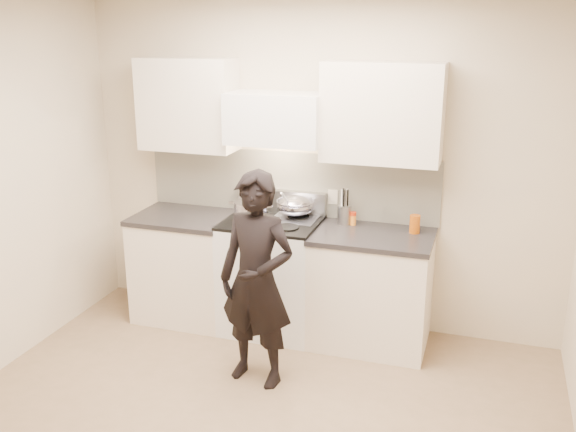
{
  "coord_description": "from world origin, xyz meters",
  "views": [
    {
      "loc": [
        1.34,
        -3.22,
        2.51
      ],
      "look_at": [
        -0.04,
        1.05,
        1.12
      ],
      "focal_mm": 40.0,
      "sensor_mm": 36.0,
      "label": 1
    }
  ],
  "objects": [
    {
      "name": "counter_right",
      "position": [
        0.53,
        1.43,
        0.46
      ],
      "size": [
        0.92,
        0.67,
        0.92
      ],
      "color": "silver",
      "rests_on": "ground"
    },
    {
      "name": "person",
      "position": [
        -0.13,
        0.62,
        0.77
      ],
      "size": [
        0.61,
        0.45,
        1.54
      ],
      "primitive_type": "imported",
      "rotation": [
        0.0,
        0.0,
        -0.16
      ],
      "color": "black",
      "rests_on": "ground"
    },
    {
      "name": "counter_left",
      "position": [
        -1.08,
        1.43,
        0.46
      ],
      "size": [
        0.82,
        0.67,
        0.92
      ],
      "color": "silver",
      "rests_on": "ground"
    },
    {
      "name": "spice_jar",
      "position": [
        0.33,
        1.59,
        0.97
      ],
      "size": [
        0.05,
        0.05,
        0.11
      ],
      "color": "orange",
      "rests_on": "counter_right"
    },
    {
      "name": "stove",
      "position": [
        -0.3,
        1.42,
        0.47
      ],
      "size": [
        0.76,
        0.65,
        0.96
      ],
      "color": "white",
      "rests_on": "ground"
    },
    {
      "name": "oil_glass",
      "position": [
        0.83,
        1.54,
        0.99
      ],
      "size": [
        0.08,
        0.08,
        0.14
      ],
      "color": "#A74A0A",
      "rests_on": "counter_right"
    },
    {
      "name": "stock_pot",
      "position": [
        -0.42,
        1.28,
        1.05
      ],
      "size": [
        0.37,
        0.26,
        0.17
      ],
      "color": "#A8A6BA",
      "rests_on": "stove"
    },
    {
      "name": "ground_plane",
      "position": [
        0.0,
        0.0,
        0.0
      ],
      "size": [
        4.0,
        4.0,
        0.0
      ],
      "primitive_type": "plane",
      "color": "#866A4F"
    },
    {
      "name": "utensil_crock",
      "position": [
        0.26,
        1.59,
        1.01
      ],
      "size": [
        0.11,
        0.11,
        0.29
      ],
      "color": "#A0A0A0",
      "rests_on": "counter_right"
    },
    {
      "name": "room_shell",
      "position": [
        -0.06,
        0.37,
        1.6
      ],
      "size": [
        4.04,
        3.54,
        2.7
      ],
      "color": "beige",
      "rests_on": "ground"
    },
    {
      "name": "wok",
      "position": [
        -0.14,
        1.57,
        1.04
      ],
      "size": [
        0.32,
        0.39,
        0.25
      ],
      "color": "#A8A6BA",
      "rests_on": "stove"
    }
  ]
}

